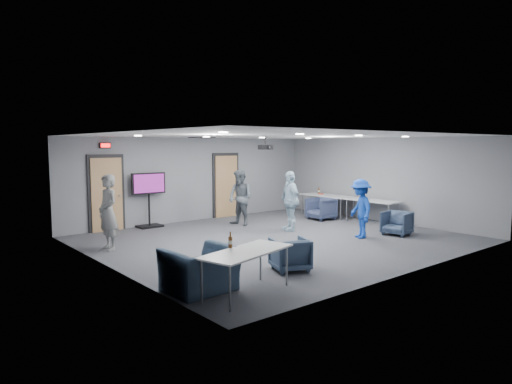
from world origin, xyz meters
TOP-DOWN VIEW (x-y plane):
  - floor at (0.00, 0.00)m, footprint 9.00×9.00m
  - ceiling at (0.00, 0.00)m, footprint 9.00×9.00m
  - wall_back at (0.00, 4.00)m, footprint 9.00×0.02m
  - wall_front at (0.00, -4.00)m, footprint 9.00×0.02m
  - wall_left at (-4.50, 0.00)m, footprint 0.02×8.00m
  - wall_right at (4.50, 0.00)m, footprint 0.02×8.00m
  - door_left at (-3.00, 3.95)m, footprint 1.06×0.17m
  - door_right at (1.20, 3.95)m, footprint 1.06×0.17m
  - exit_sign at (-3.00, 3.93)m, footprint 0.32×0.08m
  - hvac_diffuser at (-0.50, 2.80)m, footprint 0.60×0.60m
  - downlights at (0.00, 0.00)m, footprint 6.18×3.78m
  - person_a at (-3.90, 1.59)m, footprint 0.46×0.67m
  - person_b at (0.51, 2.25)m, footprint 0.77×0.92m
  - person_c at (1.08, 0.66)m, footprint 0.71×1.09m
  - person_d at (1.80, -1.29)m, footprint 1.01×1.17m
  - chair_right_a at (3.25, 1.42)m, footprint 0.84×0.82m
  - chair_right_c at (2.90, -1.68)m, footprint 0.82×0.81m
  - chair_front_a at (-1.84, -2.40)m, footprint 0.90×0.91m
  - chair_front_b at (-3.90, -2.40)m, footprint 1.19×1.06m
  - table_right_a at (4.00, 1.83)m, footprint 0.81×1.93m
  - table_right_b at (4.00, -0.07)m, footprint 0.73×1.75m
  - table_front_left at (-3.40, -3.00)m, footprint 1.86×1.13m
  - bottle_front at (-3.47, -2.65)m, footprint 0.07×0.07m
  - bottle_right at (4.11, 2.32)m, footprint 0.07×0.07m
  - snack_box at (4.01, 2.13)m, footprint 0.19×0.16m
  - wrapper at (3.94, 0.15)m, footprint 0.27×0.21m
  - tv_stand at (-1.79, 3.75)m, footprint 1.07×0.51m
  - projector at (0.45, 1.00)m, footprint 0.38×0.35m

SIDE VIEW (x-z plane):
  - floor at x=0.00m, z-range 0.00..0.00m
  - chair_front_a at x=-1.84m, z-range 0.00..0.64m
  - chair_right_c at x=2.90m, z-range 0.00..0.65m
  - chair_right_a at x=3.25m, z-range 0.00..0.72m
  - chair_front_b at x=-3.90m, z-range 0.00..0.74m
  - table_front_left at x=-3.40m, z-range 0.32..1.05m
  - table_right_b at x=4.00m, z-range 0.32..1.05m
  - table_right_a at x=4.00m, z-range 0.32..1.05m
  - snack_box at x=4.01m, z-range 0.73..0.77m
  - wrapper at x=3.94m, z-range 0.73..0.79m
  - person_d at x=1.80m, z-range 0.00..1.57m
  - bottle_right at x=4.11m, z-range 0.69..0.97m
  - bottle_front at x=-3.47m, z-range 0.69..0.97m
  - person_b at x=0.51m, z-range 0.00..1.71m
  - person_c at x=1.08m, z-range 0.00..1.72m
  - person_a at x=-3.90m, z-range 0.00..1.78m
  - tv_stand at x=-1.79m, z-range 0.11..1.75m
  - door_left at x=-3.00m, z-range -0.05..2.19m
  - door_right at x=1.20m, z-range -0.05..2.19m
  - wall_back at x=0.00m, z-range 0.00..2.70m
  - wall_front at x=0.00m, z-range 0.00..2.70m
  - wall_left at x=-4.50m, z-range 0.00..2.70m
  - wall_right at x=4.50m, z-range 0.00..2.70m
  - projector at x=0.45m, z-range 2.23..2.58m
  - exit_sign at x=-3.00m, z-range 2.37..2.53m
  - downlights at x=0.00m, z-range 2.67..2.69m
  - hvac_diffuser at x=-0.50m, z-range 2.67..2.70m
  - ceiling at x=0.00m, z-range 2.70..2.70m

